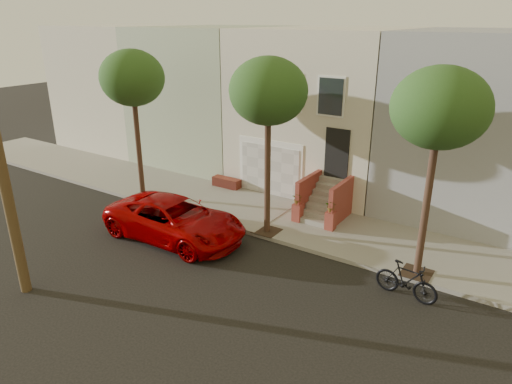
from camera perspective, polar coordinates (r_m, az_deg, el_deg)
The scene contains 9 objects.
ground at distance 15.10m, azimuth -9.95°, elevation -9.75°, with size 90.00×90.00×0.00m, color black.
sidewalk at distance 18.83m, azimuth 1.12°, elevation -2.72°, with size 40.00×3.70×0.15m, color gray.
house_row at distance 22.77m, azimuth 9.19°, elevation 10.57°, with size 33.10×11.70×7.00m.
tree_left at distance 19.86m, azimuth -15.08°, elevation 13.37°, with size 2.70×2.57×6.30m.
tree_mid at distance 15.68m, azimuth 1.52°, elevation 12.22°, with size 2.70×2.57×6.30m.
tree_right at distance 13.65m, azimuth 21.82°, elevation 9.47°, with size 2.70×2.57×6.30m.
utility_pole at distance 6.64m, azimuth 20.81°, elevation -1.95°, with size 23.60×1.22×10.00m.
pickup_truck at distance 16.94m, azimuth -10.01°, elevation -3.37°, with size 2.48×5.39×1.50m, color #9C0001.
motorcycle at distance 14.08m, azimuth 18.12°, elevation -10.38°, with size 0.52×1.83×1.10m, color black.
Camera 1 is at (9.17, -9.28, 7.61)m, focal length 32.31 mm.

